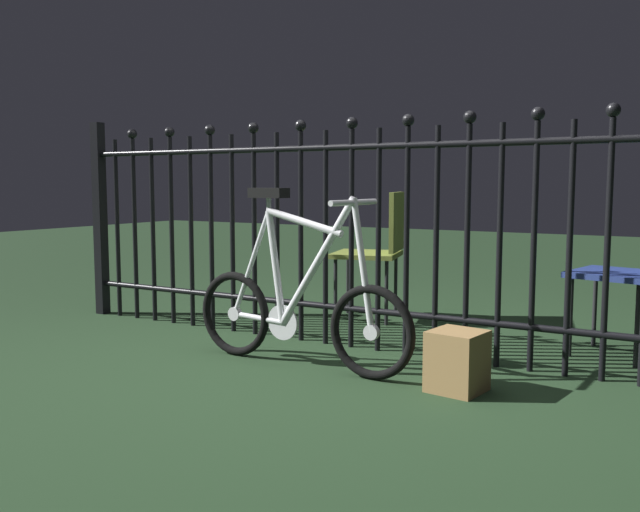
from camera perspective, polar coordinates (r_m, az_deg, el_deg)
ground_plane at (r=3.39m, az=-0.56°, el=-9.62°), size 20.00×20.00×0.00m
iron_fence at (r=3.79m, az=3.17°, el=2.36°), size 4.21×0.07×1.33m
bicycle at (r=3.44m, az=-1.80°, el=-4.14°), size 1.28×0.40×0.89m
chair_olive at (r=4.61m, az=4.90°, el=1.01°), size 0.52×0.51×0.85m
chair_navy at (r=3.92m, az=24.32°, el=-0.75°), size 0.50×0.50×0.79m
display_crate at (r=3.13m, az=11.23°, el=-8.48°), size 0.25×0.25×0.27m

